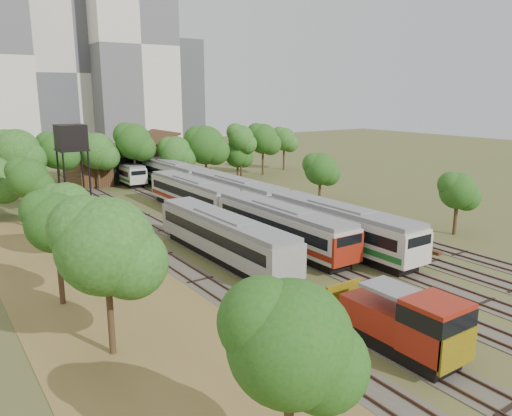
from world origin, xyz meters
TOP-DOWN VIEW (x-y plane):
  - ground at (0.00, 0.00)m, footprint 240.00×240.00m
  - dry_grass_patch at (-18.00, 8.00)m, footprint 14.00×60.00m
  - tracks at (-0.67, 25.00)m, footprint 24.60×80.00m
  - railcar_red_set at (-2.00, 22.13)m, footprint 3.16×34.58m
  - railcar_green_set at (2.00, 27.52)m, footprint 3.27×52.08m
  - railcar_rear at (-2.00, 55.94)m, footprint 2.72×16.08m
  - shunter_locomotive at (-8.00, -5.57)m, footprint 2.86×8.10m
  - old_grey_coach at (-8.00, 13.61)m, footprint 3.10×18.00m
  - water_tower at (-14.49, 34.71)m, footprint 3.05×3.05m
  - rail_pile_far at (8.20, 7.86)m, footprint 0.50×7.95m
  - maintenance_shed at (-1.00, 57.98)m, footprint 16.45×11.55m
  - tree_band_left at (-20.33, 25.63)m, footprint 8.30×74.73m
  - tree_band_far at (1.19, 49.68)m, footprint 50.01×10.29m
  - tree_band_right at (14.89, 30.35)m, footprint 5.57×45.18m
  - tower_centre at (2.00, 100.00)m, footprint 20.00×18.00m
  - tower_right at (14.00, 92.00)m, footprint 18.00×16.00m
  - tower_far_right at (34.00, 110.00)m, footprint 12.00×12.00m

SIDE VIEW (x-z plane):
  - ground at x=0.00m, z-range 0.00..0.00m
  - dry_grass_patch at x=-18.00m, z-range 0.00..0.04m
  - tracks at x=-0.67m, z-range -0.05..0.14m
  - rail_pile_far at x=8.20m, z-range 0.00..0.26m
  - railcar_rear at x=-2.00m, z-range 0.10..3.45m
  - shunter_locomotive at x=-8.00m, z-range -0.06..3.68m
  - railcar_red_set at x=-2.00m, z-range 0.11..4.02m
  - old_grey_coach at x=-8.00m, z-range 0.18..4.02m
  - railcar_green_set at x=2.00m, z-range 0.12..4.16m
  - maintenance_shed at x=-1.00m, z-range -0.87..6.70m
  - tree_band_right at x=14.89m, z-range 0.95..7.37m
  - tree_band_left at x=-20.33m, z-range 0.73..9.45m
  - tree_band_far at x=1.19m, z-range 1.26..10.73m
  - water_tower at x=-14.49m, z-range 3.62..14.18m
  - tower_far_right at x=34.00m, z-range 0.00..28.00m
  - tower_centre at x=2.00m, z-range 0.00..36.00m
  - tower_right at x=14.00m, z-range 0.00..48.00m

